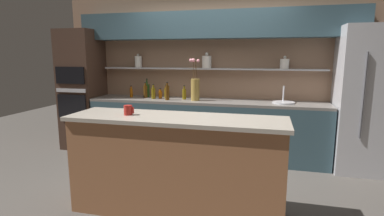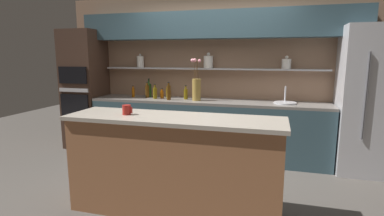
{
  "view_description": "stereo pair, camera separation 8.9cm",
  "coord_description": "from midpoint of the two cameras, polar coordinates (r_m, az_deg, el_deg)",
  "views": [
    {
      "loc": [
        0.88,
        -3.37,
        1.62
      ],
      "look_at": [
        -0.06,
        0.33,
        0.95
      ],
      "focal_mm": 28.0,
      "sensor_mm": 36.0,
      "label": 1
    },
    {
      "loc": [
        0.96,
        -3.34,
        1.62
      ],
      "look_at": [
        -0.06,
        0.33,
        0.95
      ],
      "focal_mm": 28.0,
      "sensor_mm": 36.0,
      "label": 2
    }
  ],
  "objects": [
    {
      "name": "bottle_wine_3",
      "position": [
        5.18,
        -7.71,
        3.39
      ],
      "size": [
        0.09,
        0.09,
        0.31
      ],
      "color": "#193814",
      "rests_on": "back_counter_unit"
    },
    {
      "name": "bottle_spirit_4",
      "position": [
        5.1,
        -8.02,
        3.22
      ],
      "size": [
        0.06,
        0.06,
        0.26
      ],
      "color": "#4C2D0C",
      "rests_on": "back_counter_unit"
    },
    {
      "name": "flower_vase",
      "position": [
        4.71,
        1.39,
        3.93
      ],
      "size": [
        0.18,
        0.13,
        0.66
      ],
      "color": "olive",
      "rests_on": "back_counter_unit"
    },
    {
      "name": "bottle_spirit_5",
      "position": [
        4.79,
        -3.93,
        3.01
      ],
      "size": [
        0.07,
        0.07,
        0.29
      ],
      "color": "#4C2D0C",
      "rests_on": "back_counter_unit"
    },
    {
      "name": "coffee_mug",
      "position": [
        3.14,
        -11.54,
        -0.35
      ],
      "size": [
        0.11,
        0.09,
        0.1
      ],
      "color": "maroon",
      "rests_on": "island_counter"
    },
    {
      "name": "oven_tower",
      "position": [
        5.63,
        -19.24,
        3.36
      ],
      "size": [
        0.63,
        0.64,
        2.05
      ],
      "color": "#3D281E",
      "rests_on": "ground_plane"
    },
    {
      "name": "back_counter_unit",
      "position": [
        4.84,
        3.26,
        -3.92
      ],
      "size": [
        3.75,
        0.62,
        0.92
      ],
      "color": "#334C56",
      "rests_on": "ground_plane"
    },
    {
      "name": "refrigerator",
      "position": [
        4.77,
        31.12,
        1.19
      ],
      "size": [
        0.79,
        0.73,
        2.02
      ],
      "color": "#B7B7BC",
      "rests_on": "ground_plane"
    },
    {
      "name": "bottle_sauce_0",
      "position": [
        4.99,
        -5.24,
        2.64
      ],
      "size": [
        0.06,
        0.06,
        0.17
      ],
      "color": "#9E4C0A",
      "rests_on": "back_counter_unit"
    },
    {
      "name": "bottle_oil_7",
      "position": [
        4.95,
        -6.54,
        2.89
      ],
      "size": [
        0.07,
        0.07,
        0.24
      ],
      "color": "brown",
      "rests_on": "back_counter_unit"
    },
    {
      "name": "sink_fixture",
      "position": [
        4.66,
        17.82,
        1.1
      ],
      "size": [
        0.33,
        0.33,
        0.25
      ],
      "color": "#B7B7BC",
      "rests_on": "back_counter_unit"
    },
    {
      "name": "ground_plane",
      "position": [
        3.84,
        0.27,
        -15.01
      ],
      "size": [
        12.0,
        12.0,
        0.0
      ],
      "primitive_type": "plane",
      "color": "#4C4742"
    },
    {
      "name": "island_counter",
      "position": [
        3.13,
        -2.59,
        -10.8
      ],
      "size": [
        2.2,
        0.61,
        1.02
      ],
      "color": "#99603D",
      "rests_on": "ground_plane"
    },
    {
      "name": "bottle_oil_1",
      "position": [
        5.07,
        -4.08,
        2.97
      ],
      "size": [
        0.07,
        0.07,
        0.22
      ],
      "color": "brown",
      "rests_on": "back_counter_unit"
    },
    {
      "name": "bottle_oil_6",
      "position": [
        4.85,
        -0.67,
        2.73
      ],
      "size": [
        0.06,
        0.06,
        0.23
      ],
      "color": "brown",
      "rests_on": "back_counter_unit"
    },
    {
      "name": "bottle_sauce_2",
      "position": [
        5.22,
        -10.65,
        3.01
      ],
      "size": [
        0.05,
        0.05,
        0.2
      ],
      "color": "#9E4C0A",
      "rests_on": "back_counter_unit"
    },
    {
      "name": "back_wall_unit",
      "position": [
        4.97,
        5.0,
        9.11
      ],
      "size": [
        5.2,
        0.44,
        2.6
      ],
      "color": "#937056",
      "rests_on": "ground_plane"
    }
  ]
}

